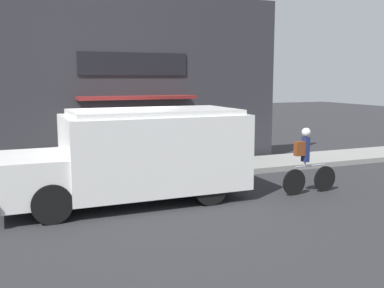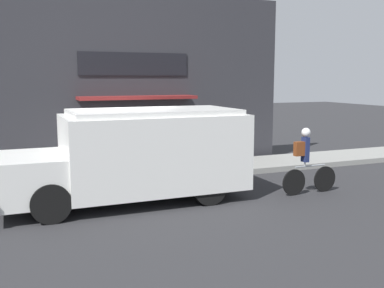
# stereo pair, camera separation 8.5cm
# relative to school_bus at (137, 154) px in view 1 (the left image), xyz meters

# --- Properties ---
(ground_plane) EXTENTS (70.00, 70.00, 0.00)m
(ground_plane) POSITION_rel_school_bus_xyz_m (-0.04, 1.56, -1.15)
(ground_plane) COLOR #2B2B2D
(sidewalk) EXTENTS (28.00, 2.01, 0.17)m
(sidewalk) POSITION_rel_school_bus_xyz_m (-0.04, 2.57, -1.06)
(sidewalk) COLOR gray
(sidewalk) RESTS_ON ground_plane
(storefront) EXTENTS (12.56, 0.97, 5.67)m
(storefront) POSITION_rel_school_bus_xyz_m (-0.01, 3.90, 1.68)
(storefront) COLOR #2D2D33
(storefront) RESTS_ON ground_plane
(school_bus) EXTENTS (5.77, 2.73, 2.21)m
(school_bus) POSITION_rel_school_bus_xyz_m (0.00, 0.00, 0.00)
(school_bus) COLOR white
(school_bus) RESTS_ON ground_plane
(cyclist) EXTENTS (1.65, 0.23, 1.71)m
(cyclist) POSITION_rel_school_bus_xyz_m (4.18, -1.01, -0.31)
(cyclist) COLOR black
(cyclist) RESTS_ON ground_plane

